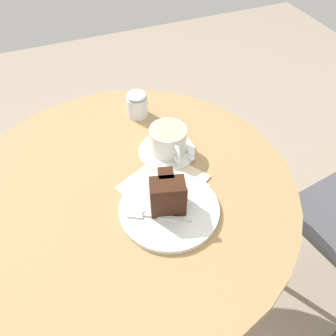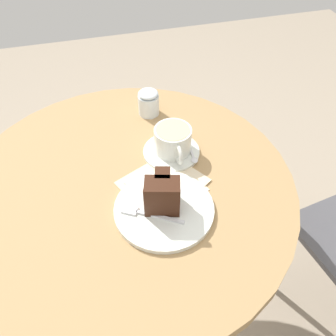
# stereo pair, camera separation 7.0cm
# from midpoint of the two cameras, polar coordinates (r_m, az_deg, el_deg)

# --- Properties ---
(ground_plane) EXTENTS (4.40, 4.40, 0.01)m
(ground_plane) POSITION_cam_midpoint_polar(r_m,az_deg,el_deg) (1.44, -2.68, -21.16)
(ground_plane) COLOR gray
(ground_plane) RESTS_ON ground
(cafe_table) EXTENTS (0.80, 0.80, 0.69)m
(cafe_table) POSITION_cam_midpoint_polar(r_m,az_deg,el_deg) (0.93, -3.91, -7.12)
(cafe_table) COLOR #A37F51
(cafe_table) RESTS_ON ground
(saucer) EXTENTS (0.14, 0.14, 0.01)m
(saucer) POSITION_cam_midpoint_polar(r_m,az_deg,el_deg) (0.91, 2.77, 2.53)
(saucer) COLOR silver
(saucer) RESTS_ON cafe_table
(coffee_cup) EXTENTS (0.13, 0.09, 0.07)m
(coffee_cup) POSITION_cam_midpoint_polar(r_m,az_deg,el_deg) (0.88, 3.10, 4.42)
(coffee_cup) COLOR silver
(coffee_cup) RESTS_ON saucer
(teaspoon) EXTENTS (0.10, 0.02, 0.00)m
(teaspoon) POSITION_cam_midpoint_polar(r_m,az_deg,el_deg) (0.90, 6.06, 2.34)
(teaspoon) COLOR silver
(teaspoon) RESTS_ON saucer
(cake_plate) EXTENTS (0.22, 0.22, 0.01)m
(cake_plate) POSITION_cam_midpoint_polar(r_m,az_deg,el_deg) (0.78, 1.94, -6.69)
(cake_plate) COLOR silver
(cake_plate) RESTS_ON cafe_table
(cake_slice) EXTENTS (0.09, 0.09, 0.08)m
(cake_slice) POSITION_cam_midpoint_polar(r_m,az_deg,el_deg) (0.75, 1.77, -4.36)
(cake_slice) COLOR #422619
(cake_slice) RESTS_ON cake_plate
(fork) EXTENTS (0.08, 0.13, 0.00)m
(fork) POSITION_cam_midpoint_polar(r_m,az_deg,el_deg) (0.77, -1.06, -7.44)
(fork) COLOR silver
(fork) RESTS_ON cake_plate
(napkin) EXTENTS (0.22, 0.23, 0.00)m
(napkin) POSITION_cam_midpoint_polar(r_m,az_deg,el_deg) (0.83, 1.82, -2.70)
(napkin) COLOR beige
(napkin) RESTS_ON cafe_table
(sugar_pot) EXTENTS (0.06, 0.06, 0.08)m
(sugar_pot) POSITION_cam_midpoint_polar(r_m,az_deg,el_deg) (1.01, -1.13, 10.41)
(sugar_pot) COLOR silver
(sugar_pot) RESTS_ON cafe_table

